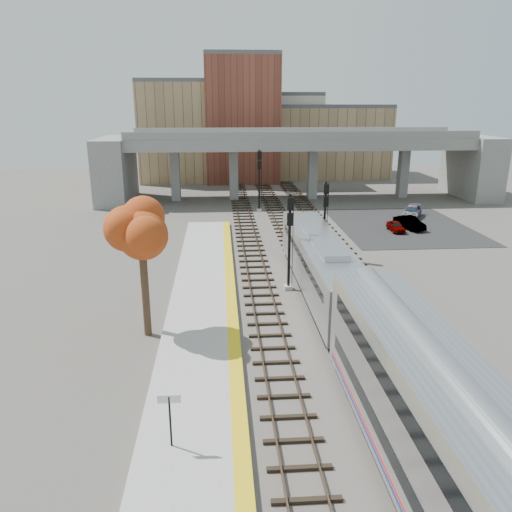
{
  "coord_description": "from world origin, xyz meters",
  "views": [
    {
      "loc": [
        -5.96,
        -24.19,
        13.26
      ],
      "look_at": [
        -3.45,
        10.14,
        2.5
      ],
      "focal_mm": 35.0,
      "sensor_mm": 36.0,
      "label": 1
    }
  ],
  "objects_px": {
    "signal_mast_near": "(289,244)",
    "signal_mast_mid": "(325,222)",
    "coach": "(488,511)",
    "car_a": "(396,226)",
    "locomotive": "(321,264)",
    "signal_mast_far": "(259,181)",
    "tree": "(141,232)",
    "car_b": "(409,223)",
    "car_c": "(412,212)"
  },
  "relations": [
    {
      "from": "car_a",
      "to": "signal_mast_near",
      "type": "bearing_deg",
      "value": -130.66
    },
    {
      "from": "car_a",
      "to": "car_b",
      "type": "height_order",
      "value": "car_b"
    },
    {
      "from": "tree",
      "to": "car_b",
      "type": "relative_size",
      "value": 2.08
    },
    {
      "from": "locomotive",
      "to": "signal_mast_near",
      "type": "relative_size",
      "value": 2.71
    },
    {
      "from": "coach",
      "to": "signal_mast_far",
      "type": "xyz_separation_m",
      "value": [
        -2.1,
        50.86,
        1.04
      ]
    },
    {
      "from": "tree",
      "to": "car_a",
      "type": "height_order",
      "value": "tree"
    },
    {
      "from": "signal_mast_mid",
      "to": "tree",
      "type": "bearing_deg",
      "value": -133.42
    },
    {
      "from": "tree",
      "to": "car_a",
      "type": "relative_size",
      "value": 2.67
    },
    {
      "from": "locomotive",
      "to": "signal_mast_mid",
      "type": "xyz_separation_m",
      "value": [
        2.0,
        8.58,
        0.97
      ]
    },
    {
      "from": "signal_mast_far",
      "to": "car_c",
      "type": "distance_m",
      "value": 18.61
    },
    {
      "from": "signal_mast_near",
      "to": "signal_mast_mid",
      "type": "distance_m",
      "value": 8.54
    },
    {
      "from": "signal_mast_mid",
      "to": "car_b",
      "type": "relative_size",
      "value": 1.64
    },
    {
      "from": "tree",
      "to": "car_b",
      "type": "bearing_deg",
      "value": 43.69
    },
    {
      "from": "car_a",
      "to": "coach",
      "type": "bearing_deg",
      "value": -106.4
    },
    {
      "from": "coach",
      "to": "car_b",
      "type": "height_order",
      "value": "coach"
    },
    {
      "from": "signal_mast_far",
      "to": "car_c",
      "type": "xyz_separation_m",
      "value": [
        17.69,
        -4.83,
        -3.13
      ]
    },
    {
      "from": "car_a",
      "to": "car_b",
      "type": "xyz_separation_m",
      "value": [
        1.81,
        0.95,
        0.13
      ]
    },
    {
      "from": "locomotive",
      "to": "coach",
      "type": "height_order",
      "value": "coach"
    },
    {
      "from": "locomotive",
      "to": "car_a",
      "type": "height_order",
      "value": "locomotive"
    },
    {
      "from": "signal_mast_near",
      "to": "car_c",
      "type": "bearing_deg",
      "value": 51.61
    },
    {
      "from": "signal_mast_far",
      "to": "tree",
      "type": "height_order",
      "value": "tree"
    },
    {
      "from": "signal_mast_far",
      "to": "locomotive",
      "type": "bearing_deg",
      "value": -85.75
    },
    {
      "from": "coach",
      "to": "locomotive",
      "type": "bearing_deg",
      "value": 90.0
    },
    {
      "from": "coach",
      "to": "signal_mast_near",
      "type": "xyz_separation_m",
      "value": [
        -2.1,
        23.7,
        0.69
      ]
    },
    {
      "from": "car_b",
      "to": "coach",
      "type": "bearing_deg",
      "value": -125.18
    },
    {
      "from": "coach",
      "to": "car_a",
      "type": "xyz_separation_m",
      "value": [
        11.47,
        39.65,
        -2.22
      ]
    },
    {
      "from": "coach",
      "to": "signal_mast_near",
      "type": "relative_size",
      "value": 3.55
    },
    {
      "from": "locomotive",
      "to": "tree",
      "type": "bearing_deg",
      "value": -153.96
    },
    {
      "from": "signal_mast_near",
      "to": "signal_mast_far",
      "type": "height_order",
      "value": "signal_mast_far"
    },
    {
      "from": "signal_mast_far",
      "to": "tree",
      "type": "distance_m",
      "value": 35.15
    },
    {
      "from": "tree",
      "to": "signal_mast_far",
      "type": "bearing_deg",
      "value": 74.65
    },
    {
      "from": "signal_mast_near",
      "to": "car_c",
      "type": "distance_m",
      "value": 28.63
    },
    {
      "from": "tree",
      "to": "signal_mast_mid",
      "type": "bearing_deg",
      "value": 46.58
    },
    {
      "from": "coach",
      "to": "tree",
      "type": "xyz_separation_m",
      "value": [
        -11.38,
        17.05,
        3.49
      ]
    },
    {
      "from": "signal_mast_mid",
      "to": "car_c",
      "type": "distance_m",
      "value": 20.29
    },
    {
      "from": "locomotive",
      "to": "coach",
      "type": "relative_size",
      "value": 0.76
    },
    {
      "from": "signal_mast_near",
      "to": "signal_mast_far",
      "type": "distance_m",
      "value": 27.16
    },
    {
      "from": "signal_mast_near",
      "to": "signal_mast_mid",
      "type": "xyz_separation_m",
      "value": [
        4.1,
        7.49,
        -0.24
      ]
    },
    {
      "from": "signal_mast_near",
      "to": "signal_mast_far",
      "type": "xyz_separation_m",
      "value": [
        0.0,
        27.16,
        0.35
      ]
    },
    {
      "from": "locomotive",
      "to": "signal_mast_far",
      "type": "distance_m",
      "value": 28.37
    },
    {
      "from": "coach",
      "to": "tree",
      "type": "height_order",
      "value": "tree"
    },
    {
      "from": "locomotive",
      "to": "signal_mast_near",
      "type": "bearing_deg",
      "value": 152.42
    },
    {
      "from": "locomotive",
      "to": "car_c",
      "type": "xyz_separation_m",
      "value": [
        15.59,
        23.43,
        -1.57
      ]
    },
    {
      "from": "signal_mast_far",
      "to": "car_b",
      "type": "height_order",
      "value": "signal_mast_far"
    },
    {
      "from": "signal_mast_mid",
      "to": "car_c",
      "type": "bearing_deg",
      "value": 47.52
    },
    {
      "from": "signal_mast_far",
      "to": "tree",
      "type": "xyz_separation_m",
      "value": [
        -9.28,
        -33.81,
        2.44
      ]
    },
    {
      "from": "car_a",
      "to": "signal_mast_mid",
      "type": "bearing_deg",
      "value": -138.47
    },
    {
      "from": "car_b",
      "to": "car_c",
      "type": "relative_size",
      "value": 0.89
    },
    {
      "from": "signal_mast_mid",
      "to": "locomotive",
      "type": "bearing_deg",
      "value": -103.12
    },
    {
      "from": "signal_mast_near",
      "to": "signal_mast_mid",
      "type": "bearing_deg",
      "value": 61.29
    }
  ]
}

